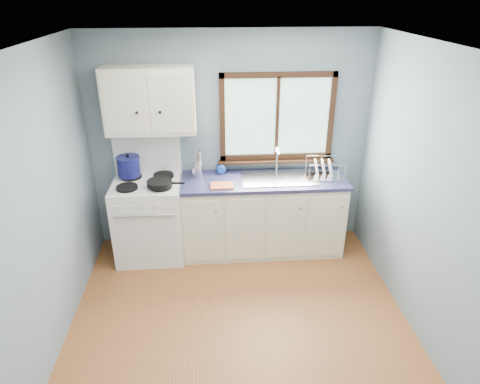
{
  "coord_description": "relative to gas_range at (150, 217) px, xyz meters",
  "views": [
    {
      "loc": [
        -0.23,
        -2.89,
        2.88
      ],
      "look_at": [
        0.05,
        0.9,
        1.05
      ],
      "focal_mm": 32.0,
      "sensor_mm": 36.0,
      "label": 1
    }
  ],
  "objects": [
    {
      "name": "floor",
      "position": [
        0.95,
        -1.47,
        -0.5
      ],
      "size": [
        3.2,
        3.6,
        0.02
      ],
      "primitive_type": "cube",
      "color": "#9E5C2E",
      "rests_on": "ground"
    },
    {
      "name": "ceiling",
      "position": [
        0.95,
        -1.47,
        2.02
      ],
      "size": [
        3.2,
        3.6,
        0.02
      ],
      "primitive_type": "cube",
      "color": "white",
      "rests_on": "wall_back"
    },
    {
      "name": "wall_back",
      "position": [
        0.95,
        0.34,
        0.76
      ],
      "size": [
        3.2,
        0.02,
        2.5
      ],
      "primitive_type": "cube",
      "color": "slate",
      "rests_on": "ground"
    },
    {
      "name": "wall_left",
      "position": [
        -0.66,
        -1.47,
        0.76
      ],
      "size": [
        0.02,
        3.6,
        2.5
      ],
      "primitive_type": "cube",
      "color": "slate",
      "rests_on": "ground"
    },
    {
      "name": "wall_right",
      "position": [
        2.56,
        -1.47,
        0.76
      ],
      "size": [
        0.02,
        3.6,
        2.5
      ],
      "primitive_type": "cube",
      "color": "slate",
      "rests_on": "ground"
    },
    {
      "name": "gas_range",
      "position": [
        0.0,
        0.0,
        0.0
      ],
      "size": [
        0.76,
        0.69,
        1.36
      ],
      "color": "white",
      "rests_on": "floor"
    },
    {
      "name": "base_cabinets",
      "position": [
        1.31,
        0.02,
        -0.08
      ],
      "size": [
        1.85,
        0.6,
        0.88
      ],
      "color": "beige",
      "rests_on": "floor"
    },
    {
      "name": "countertop",
      "position": [
        1.31,
        0.02,
        0.41
      ],
      "size": [
        1.89,
        0.64,
        0.04
      ],
      "primitive_type": "cube",
      "color": "#212244",
      "rests_on": "base_cabinets"
    },
    {
      "name": "sink",
      "position": [
        1.49,
        0.02,
        0.37
      ],
      "size": [
        0.84,
        0.46,
        0.44
      ],
      "color": "silver",
      "rests_on": "countertop"
    },
    {
      "name": "window",
      "position": [
        1.48,
        0.3,
        0.98
      ],
      "size": [
        1.36,
        0.1,
        1.03
      ],
      "color": "#9EC6A8",
      "rests_on": "wall_back"
    },
    {
      "name": "upper_cabinets",
      "position": [
        0.1,
        0.15,
        1.31
      ],
      "size": [
        0.95,
        0.35,
        0.7
      ],
      "color": "beige",
      "rests_on": "wall_back"
    },
    {
      "name": "skillet",
      "position": [
        0.17,
        -0.16,
        0.49
      ],
      "size": [
        0.41,
        0.29,
        0.05
      ],
      "rotation": [
        0.0,
        0.0,
        -0.08
      ],
      "color": "black",
      "rests_on": "gas_range"
    },
    {
      "name": "stockpot",
      "position": [
        -0.2,
        0.14,
        0.58
      ],
      "size": [
        0.3,
        0.3,
        0.25
      ],
      "rotation": [
        0.0,
        0.0,
        0.16
      ],
      "color": "#121354",
      "rests_on": "gas_range"
    },
    {
      "name": "utensil_crock",
      "position": [
        0.57,
        0.14,
        0.51
      ],
      "size": [
        0.14,
        0.14,
        0.4
      ],
      "rotation": [
        0.0,
        0.0,
        -0.14
      ],
      "color": "silver",
      "rests_on": "countertop"
    },
    {
      "name": "thermos",
      "position": [
        0.59,
        0.17,
        0.57
      ],
      "size": [
        0.07,
        0.07,
        0.29
      ],
      "primitive_type": "cylinder",
      "rotation": [
        0.0,
        0.0,
        0.01
      ],
      "color": "silver",
      "rests_on": "countertop"
    },
    {
      "name": "soap_bottle",
      "position": [
        0.84,
        0.17,
        0.56
      ],
      "size": [
        0.11,
        0.11,
        0.27
      ],
      "primitive_type": "imported",
      "rotation": [
        0.0,
        0.0,
        0.1
      ],
      "color": "#1649AA",
      "rests_on": "countertop"
    },
    {
      "name": "dish_towel",
      "position": [
        0.83,
        -0.15,
        0.44
      ],
      "size": [
        0.25,
        0.18,
        0.02
      ],
      "primitive_type": "cube",
      "rotation": [
        0.0,
        0.0,
        0.01
      ],
      "color": "#D46937",
      "rests_on": "countertop"
    },
    {
      "name": "dish_rack",
      "position": [
        2.0,
        0.04,
        0.48
      ],
      "size": [
        0.44,
        0.35,
        0.21
      ],
      "rotation": [
        0.0,
        0.0,
        -0.09
      ],
      "color": "silver",
      "rests_on": "countertop"
    }
  ]
}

